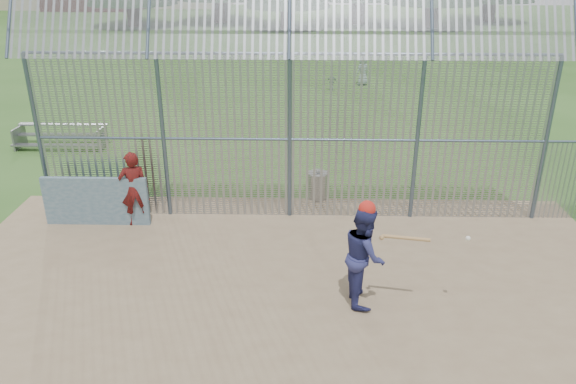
{
  "coord_description": "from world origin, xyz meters",
  "views": [
    {
      "loc": [
        0.28,
        -9.13,
        6.16
      ],
      "look_at": [
        0.0,
        2.0,
        1.3
      ],
      "focal_mm": 35.0,
      "sensor_mm": 36.0,
      "label": 1
    }
  ],
  "objects_px": {
    "dugout_wall": "(96,201)",
    "bleacher": "(61,136)",
    "onlooker": "(134,189)",
    "batter": "(364,255)",
    "trash_can": "(318,185)"
  },
  "relations": [
    {
      "from": "trash_can",
      "to": "bleacher",
      "type": "xyz_separation_m",
      "value": [
        -8.47,
        3.95,
        0.03
      ]
    },
    {
      "from": "batter",
      "to": "trash_can",
      "type": "height_order",
      "value": "batter"
    },
    {
      "from": "dugout_wall",
      "to": "trash_can",
      "type": "xyz_separation_m",
      "value": [
        5.32,
        1.66,
        -0.24
      ]
    },
    {
      "from": "dugout_wall",
      "to": "onlooker",
      "type": "height_order",
      "value": "onlooker"
    },
    {
      "from": "onlooker",
      "to": "batter",
      "type": "bearing_deg",
      "value": 132.37
    },
    {
      "from": "dugout_wall",
      "to": "bleacher",
      "type": "bearing_deg",
      "value": 119.24
    },
    {
      "from": "dugout_wall",
      "to": "batter",
      "type": "xyz_separation_m",
      "value": [
        6.05,
        -3.04,
        0.36
      ]
    },
    {
      "from": "dugout_wall",
      "to": "trash_can",
      "type": "relative_size",
      "value": 3.05
    },
    {
      "from": "dugout_wall",
      "to": "onlooker",
      "type": "xyz_separation_m",
      "value": [
        0.94,
        0.04,
        0.32
      ]
    },
    {
      "from": "trash_can",
      "to": "bleacher",
      "type": "relative_size",
      "value": 0.27
    },
    {
      "from": "trash_can",
      "to": "batter",
      "type": "bearing_deg",
      "value": -81.18
    },
    {
      "from": "batter",
      "to": "bleacher",
      "type": "distance_m",
      "value": 12.64
    },
    {
      "from": "batter",
      "to": "dugout_wall",
      "type": "bearing_deg",
      "value": 59.78
    },
    {
      "from": "onlooker",
      "to": "bleacher",
      "type": "height_order",
      "value": "onlooker"
    },
    {
      "from": "dugout_wall",
      "to": "bleacher",
      "type": "distance_m",
      "value": 6.44
    }
  ]
}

